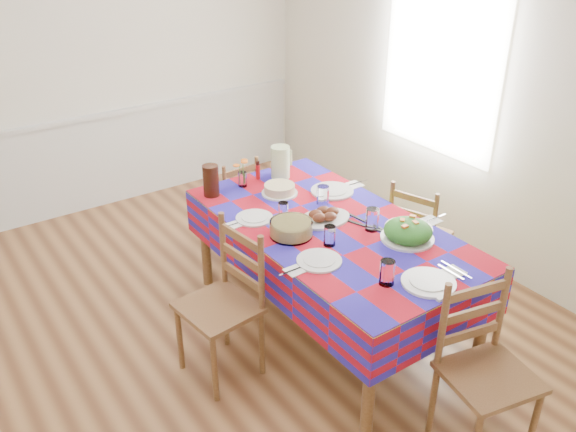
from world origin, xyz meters
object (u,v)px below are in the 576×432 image
(chair_far, at_px, (234,204))
(tea_pitcher, at_px, (211,180))
(dining_table, at_px, (331,236))
(green_pitcher, at_px, (280,162))
(meat_platter, at_px, (324,216))
(chair_right, at_px, (417,237))
(chair_left, at_px, (224,304))
(chair_near, at_px, (483,371))

(chair_far, bearing_deg, tea_pitcher, 41.92)
(dining_table, bearing_deg, green_pitcher, 79.15)
(meat_platter, relative_size, green_pitcher, 1.51)
(meat_platter, height_order, chair_right, chair_right)
(chair_left, bearing_deg, tea_pitcher, 148.65)
(meat_platter, height_order, green_pitcher, green_pitcher)
(chair_far, distance_m, chair_right, 1.54)
(tea_pitcher, height_order, chair_far, tea_pitcher)
(green_pitcher, xyz_separation_m, chair_near, (-0.15, -2.11, -0.42))
(green_pitcher, xyz_separation_m, chair_right, (0.66, -0.84, -0.48))
(tea_pitcher, distance_m, chair_left, 1.01)
(meat_platter, height_order, chair_far, meat_platter)
(dining_table, distance_m, chair_right, 0.86)
(chair_left, bearing_deg, dining_table, 83.14)
(green_pitcher, bearing_deg, dining_table, -100.85)
(tea_pitcher, bearing_deg, green_pitcher, -1.89)
(green_pitcher, bearing_deg, chair_far, 108.15)
(chair_near, bearing_deg, chair_left, 134.34)
(dining_table, relative_size, chair_left, 2.05)
(dining_table, relative_size, meat_platter, 5.50)
(green_pitcher, distance_m, chair_near, 2.16)
(meat_platter, relative_size, chair_far, 0.44)
(green_pitcher, height_order, tea_pitcher, green_pitcher)
(meat_platter, relative_size, chair_right, 0.41)
(dining_table, height_order, meat_platter, meat_platter)
(dining_table, xyz_separation_m, chair_left, (-0.81, 0.01, -0.21))
(chair_near, xyz_separation_m, chair_right, (0.81, 1.27, -0.05))
(chair_near, height_order, chair_right, chair_near)
(chair_far, bearing_deg, chair_right, 117.51)
(chair_near, distance_m, chair_far, 2.58)
(chair_far, bearing_deg, chair_left, 53.08)
(chair_far, bearing_deg, chair_near, 85.61)
(meat_platter, bearing_deg, green_pitcher, 78.10)
(tea_pitcher, relative_size, chair_left, 0.23)
(chair_near, bearing_deg, green_pitcher, 97.80)
(dining_table, height_order, tea_pitcher, tea_pitcher)
(chair_near, relative_size, chair_far, 1.20)
(dining_table, bearing_deg, chair_left, 179.63)
(chair_right, bearing_deg, meat_platter, 65.03)
(meat_platter, xyz_separation_m, chair_right, (0.82, -0.09, -0.38))
(green_pitcher, height_order, chair_right, green_pitcher)
(green_pitcher, distance_m, chair_right, 1.17)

